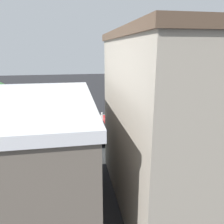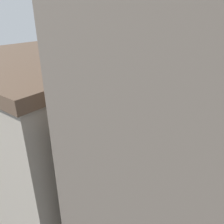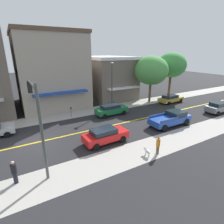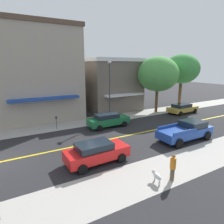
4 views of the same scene
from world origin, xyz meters
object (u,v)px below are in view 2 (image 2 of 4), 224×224
Objects in this scene: street_lamp at (77,99)px; silver_sedan_left_curb at (222,168)px; red_sedan_right_curb at (157,113)px; green_sedan_left_curb at (100,122)px; small_dog at (156,104)px; fire_hydrant at (192,172)px; traffic_light_mast at (210,94)px; blue_pickup_truck at (106,99)px; pedestrian_black_shirt at (223,123)px; street_tree_right_corner at (3,69)px; pedestrian_orange_shirt at (152,99)px; parking_meter at (125,141)px; gold_sedan_left_curb at (38,102)px; street_tree_left_near at (30,79)px; grey_sedan_right_curb at (65,87)px.

street_lamp is 16.47m from silver_sedan_left_curb.
red_sedan_right_curb reaches higher than silver_sedan_left_curb.
small_dog is (10.61, -2.50, -0.38)m from green_sedan_left_curb.
traffic_light_mast is at bearing 10.46° from fire_hydrant.
blue_pickup_truck is (6.84, 4.44, 0.06)m from green_sedan_left_curb.
red_sedan_right_curb is 0.97× the size of green_sedan_left_curb.
small_dog is at bearing -159.78° from pedestrian_black_shirt.
street_lamp is at bearing -8.58° from small_dog.
green_sedan_left_curb is 1.00× the size of silver_sedan_left_curb.
street_tree_right_corner is 22.42m from pedestrian_orange_shirt.
small_dog is at bearing -103.90° from green_sedan_left_curb.
red_sedan_right_curb is (9.03, -5.98, -3.55)m from street_lamp.
parking_meter is at bearing 20.24° from small_dog.
green_sedan_left_curb is at bearing 68.10° from parking_meter.
street_lamp is 1.49× the size of gold_sedan_left_curb.
traffic_light_mast is 13.82m from green_sedan_left_curb.
street_tree_left_near is at bearing -121.60° from pedestrian_black_shirt.
fire_hydrant is 0.17× the size of grey_sedan_right_curb.
pedestrian_orange_shirt is at bearing 15.68° from parking_meter.
silver_sedan_left_curb is at bearing -47.21° from pedestrian_black_shirt.
grey_sedan_right_curb is at bearing 71.52° from fire_hydrant.
street_lamp is at bearing -48.91° from traffic_light_mast.
red_sedan_right_curb is at bearing -76.64° from traffic_light_mast.
fire_hydrant is 12.59m from green_sedan_left_curb.
traffic_light_mast is at bearing -81.58° from pedestrian_orange_shirt.
fire_hydrant is 0.16× the size of silver_sedan_left_curb.
parking_meter is 9.50m from silver_sedan_left_curb.
street_lamp reaches higher than green_sedan_left_curb.
fire_hydrant is 11.78m from red_sedan_right_curb.
green_sedan_left_curb is 15.30m from pedestrian_black_shirt.
red_sedan_right_curb is at bearing -159.63° from gold_sedan_left_curb.
green_sedan_left_curb is (2.07, 5.16, -0.11)m from parking_meter.
street_tree_right_corner is 5.10× the size of pedestrian_orange_shirt.
silver_sedan_left_curb is at bearing 143.13° from red_sedan_right_curb.
street_tree_left_near reaches higher than pedestrian_orange_shirt.
traffic_light_mast is 24.61m from gold_sedan_left_curb.
grey_sedan_right_curb is 26.83m from pedestrian_black_shirt.
red_sedan_right_curb is at bearing -124.64° from green_sedan_left_curb.
traffic_light_mast reaches higher than blue_pickup_truck.
gold_sedan_left_curb is (-7.11, 16.76, -0.06)m from red_sedan_right_curb.
silver_sedan_left_curb reaches higher than parking_meter.
pedestrian_orange_shirt is at bearing -160.19° from pedestrian_black_shirt.
red_sedan_right_curb is (9.57, -14.06, -4.66)m from street_tree_left_near.
red_sedan_right_curb is at bearing -118.91° from pedestrian_orange_shirt.
fire_hydrant is 14.43m from street_lamp.
street_tree_left_near is 1.88× the size of grey_sedan_right_curb.
street_tree_left_near is 4.78× the size of pedestrian_orange_shirt.
gold_sedan_left_curb is (1.92, 10.78, -3.61)m from street_lamp.
street_lamp is (-0.29, 13.87, 3.98)m from fire_hydrant.
traffic_light_mast reaches higher than small_dog.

